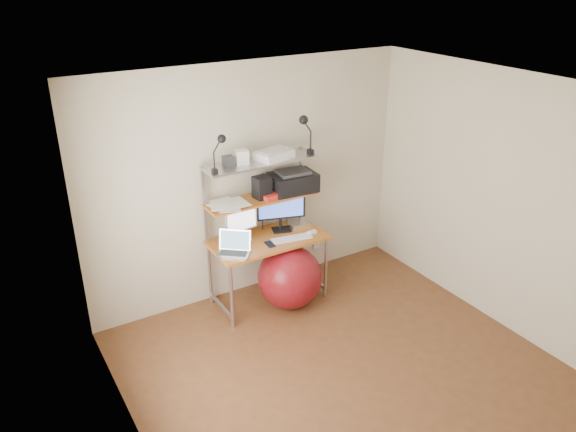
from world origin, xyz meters
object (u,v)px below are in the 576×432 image
monitor_silver (241,221)px  exercise_ball (290,277)px  laptop (234,248)px  printer (293,181)px  monitor_black (280,207)px

monitor_silver → exercise_ball: (0.39, -0.31, -0.62)m
laptop → printer: bearing=54.3°
monitor_black → exercise_ball: bearing=-86.1°
laptop → printer: printer is taller
monitor_silver → monitor_black: 0.47m
monitor_black → printer: bearing=21.0°
printer → laptop: bearing=-160.2°
monitor_silver → laptop: (-0.19, -0.20, -0.17)m
monitor_black → laptop: 0.72m
monitor_silver → exercise_ball: bearing=-46.6°
laptop → printer: 0.96m
monitor_silver → monitor_black: monitor_black is taller
monitor_black → laptop: size_ratio=1.32×
laptop → printer: size_ratio=0.80×
monitor_silver → printer: printer is taller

